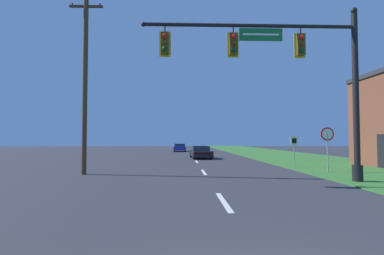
{
  "coord_description": "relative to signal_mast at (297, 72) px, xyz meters",
  "views": [
    {
      "loc": [
        -1.25,
        -2.92,
        1.85
      ],
      "look_at": [
        0.0,
        33.6,
        3.33
      ],
      "focal_mm": 28.0,
      "sensor_mm": 36.0,
      "label": 1
    }
  ],
  "objects": [
    {
      "name": "grass_verge_right",
      "position": [
        6.71,
        20.11,
        -4.79
      ],
      "size": [
        10.0,
        110.0,
        0.04
      ],
      "color": "#38752D",
      "rests_on": "ground"
    },
    {
      "name": "road_center_line",
      "position": [
        -3.79,
        12.11,
        -4.81
      ],
      "size": [
        0.16,
        34.8,
        0.01
      ],
      "color": "silver",
      "rests_on": "ground"
    },
    {
      "name": "signal_mast",
      "position": [
        0.0,
        0.0,
        0.0
      ],
      "size": [
        9.64,
        0.47,
        7.69
      ],
      "color": "black",
      "rests_on": "grass_verge_right"
    },
    {
      "name": "car_ahead",
      "position": [
        -3.19,
        16.68,
        -4.21
      ],
      "size": [
        2.1,
        4.72,
        1.19
      ],
      "color": "black",
      "rests_on": "ground"
    },
    {
      "name": "far_car",
      "position": [
        -5.34,
        33.58,
        -4.21
      ],
      "size": [
        1.82,
        4.46,
        1.19
      ],
      "color": "black",
      "rests_on": "ground"
    },
    {
      "name": "stop_sign",
      "position": [
        3.18,
        3.81,
        -2.95
      ],
      "size": [
        0.76,
        0.07,
        2.5
      ],
      "color": "gray",
      "rests_on": "grass_verge_right"
    },
    {
      "name": "route_sign_post",
      "position": [
        2.59,
        7.23,
        -3.28
      ],
      "size": [
        0.55,
        0.06,
        2.03
      ],
      "color": "gray",
      "rests_on": "grass_verge_right"
    },
    {
      "name": "utility_pole_near",
      "position": [
        -10.25,
        3.36,
        0.35
      ],
      "size": [
        1.8,
        0.26,
        9.99
      ],
      "color": "#4C3823",
      "rests_on": "ground"
    }
  ]
}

